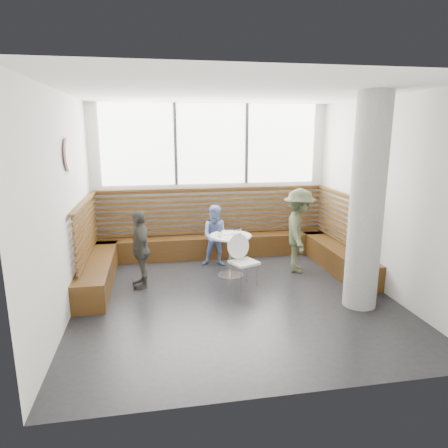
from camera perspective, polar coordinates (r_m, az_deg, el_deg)
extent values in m
cube|color=silver|center=(6.13, 1.65, 3.36)|extent=(5.00, 5.00, 3.20)
cube|color=black|center=(6.60, 1.56, -10.44)|extent=(5.00, 5.00, 0.01)
cube|color=white|center=(6.07, 1.76, 18.39)|extent=(5.00, 5.00, 0.01)
cube|color=white|center=(8.49, -1.80, 11.35)|extent=(4.50, 0.02, 1.65)
cube|color=#3F3F42|center=(8.39, -6.95, 11.24)|extent=(0.06, 0.04, 1.65)
cube|color=#3F3F42|center=(8.61, 3.26, 11.37)|extent=(0.06, 0.04, 1.65)
cube|color=#412810|center=(8.61, -1.47, -3.15)|extent=(5.00, 0.50, 0.45)
cube|color=#412810|center=(7.63, -17.32, -5.94)|extent=(0.50, 2.50, 0.45)
cube|color=#412810|center=(8.33, 15.14, -4.18)|extent=(0.50, 2.50, 0.45)
cube|color=#462B11|center=(8.60, -1.67, 1.80)|extent=(4.88, 0.08, 0.98)
cube|color=#462B11|center=(7.46, -18.99, -0.69)|extent=(0.08, 2.38, 0.98)
cube|color=#462B11|center=(8.22, 16.52, 0.73)|extent=(0.08, 2.38, 0.98)
cylinder|color=gray|center=(6.24, 19.74, 2.75)|extent=(0.50, 0.50, 3.20)
cylinder|color=white|center=(6.44, -21.36, 9.22)|extent=(0.03, 0.50, 0.50)
cylinder|color=silver|center=(7.52, 0.92, -7.32)|extent=(0.48, 0.48, 0.03)
cylinder|color=silver|center=(7.39, 0.94, -4.56)|extent=(0.07, 0.07, 0.75)
cylinder|color=#B7B7BA|center=(7.28, 0.95, -1.73)|extent=(0.77, 0.77, 0.03)
cube|color=white|center=(6.86, 2.90, -5.52)|extent=(0.42, 0.40, 0.04)
cylinder|color=white|center=(6.95, 2.59, -3.12)|extent=(0.44, 0.10, 0.44)
cylinder|color=silver|center=(6.77, 1.75, -7.88)|extent=(0.02, 0.02, 0.43)
cylinder|color=silver|center=(6.84, 4.55, -7.68)|extent=(0.02, 0.02, 0.43)
cylinder|color=silver|center=(7.04, 1.25, -7.02)|extent=(0.02, 0.02, 0.43)
cylinder|color=silver|center=(7.11, 3.94, -6.84)|extent=(0.02, 0.02, 0.43)
imported|color=#495035|center=(7.68, 10.64, -0.95)|extent=(0.89, 1.17, 1.60)
imported|color=#7A91D3|center=(7.92, -1.07, -1.71)|extent=(0.68, 0.58, 1.22)
imported|color=#494842|center=(6.99, -11.83, -3.51)|extent=(0.43, 0.82, 1.35)
cylinder|color=white|center=(7.34, 0.26, -1.42)|extent=(0.18, 0.18, 0.01)
cylinder|color=white|center=(7.44, 1.52, -1.22)|extent=(0.21, 0.21, 0.01)
cylinder|color=white|center=(7.16, -0.60, -1.44)|extent=(0.06, 0.06, 0.10)
cylinder|color=white|center=(7.24, 1.57, -1.25)|extent=(0.07, 0.07, 0.11)
cylinder|color=white|center=(7.34, 2.19, -1.05)|extent=(0.07, 0.07, 0.11)
cube|color=#A5C64C|center=(7.07, 1.40, -2.05)|extent=(0.24, 0.20, 0.00)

